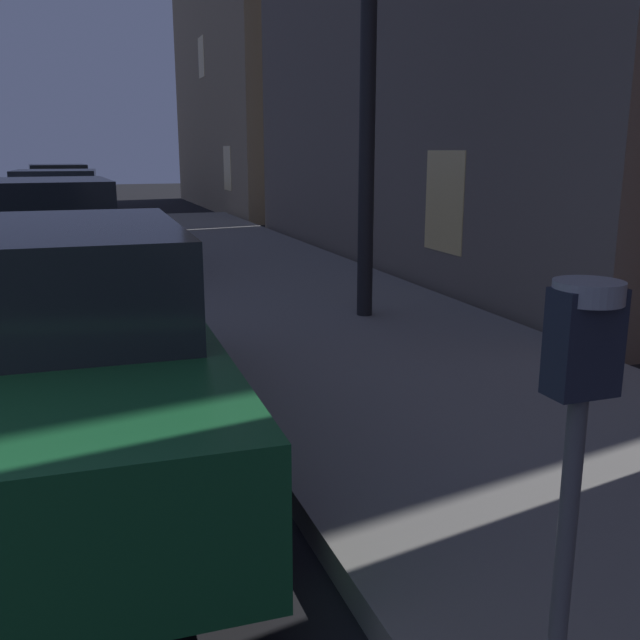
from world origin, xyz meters
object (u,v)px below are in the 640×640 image
(parking_meter, at_px, (579,396))
(car_black, at_px, (55,229))
(car_white, at_px, (58,204))
(car_green, at_px, (44,353))
(car_yellow_cab, at_px, (59,189))

(parking_meter, distance_m, car_black, 9.59)
(parking_meter, relative_size, car_black, 0.30)
(car_white, bearing_deg, parking_meter, -84.33)
(car_green, relative_size, car_yellow_cab, 1.02)
(parking_meter, xyz_separation_m, car_black, (-1.49, 9.47, -0.45))
(car_green, height_order, car_yellow_cab, same)
(car_green, bearing_deg, car_white, 90.01)
(parking_meter, xyz_separation_m, car_green, (-1.48, 2.66, -0.46))
(parking_meter, height_order, car_black, parking_meter)
(car_green, bearing_deg, parking_meter, -60.85)
(car_black, relative_size, car_white, 1.05)
(car_green, xyz_separation_m, car_black, (-0.00, 6.81, 0.01))
(parking_meter, height_order, car_green, parking_meter)
(parking_meter, bearing_deg, car_yellow_cab, 93.92)
(parking_meter, relative_size, car_yellow_cab, 0.33)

